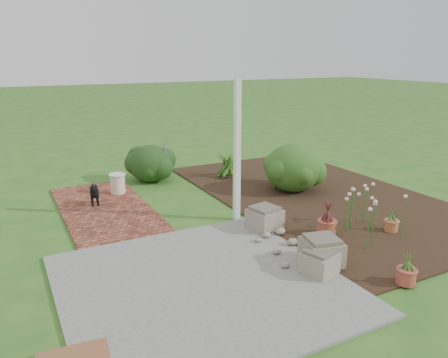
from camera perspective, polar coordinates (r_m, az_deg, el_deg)
name	(u,v)px	position (r m, az deg, el deg)	size (l,w,h in m)	color
ground	(224,224)	(7.76, 0.05, -5.89)	(80.00, 80.00, 0.00)	#27601E
concrete_patio	(201,284)	(5.83, -2.97, -13.49)	(3.50, 3.50, 0.04)	slate
brick_path	(105,208)	(8.78, -15.29, -3.70)	(1.60, 3.50, 0.04)	#5F291E
garden_bed	(318,195)	(9.47, 12.17, -2.08)	(4.00, 7.00, 0.03)	black
veranda_post	(237,152)	(7.61, 1.71, 3.53)	(0.10, 0.10, 2.50)	white
stone_trough_near	(319,263)	(6.13, 12.33, -10.62)	(0.42, 0.42, 0.28)	gray
stone_trough_mid	(321,252)	(6.37, 12.61, -9.29)	(0.51, 0.51, 0.34)	#706C54
stone_trough_far	(265,219)	(7.46, 5.33, -5.20)	(0.49, 0.49, 0.32)	#77685C
black_dog	(94,192)	(8.88, -16.59, -1.65)	(0.20, 0.51, 0.44)	black
cream_ceramic_urn	(118,184)	(9.54, -13.72, -0.59)	(0.31, 0.31, 0.41)	beige
evergreen_shrub	(293,167)	(9.55, 9.02, 1.59)	(1.22, 1.22, 1.04)	#183811
agapanthus_clump_back	(287,169)	(9.75, 8.28, 1.29)	(0.93, 0.93, 0.84)	#15421C
agapanthus_clump_front	(227,162)	(10.53, 0.46, 2.26)	(0.83, 0.83, 0.73)	#0F3F0F
pink_flower_patch	(362,213)	(7.49, 17.55, -4.23)	(1.14, 1.14, 0.73)	#113D0F
terracotta_pot_bronze	(327,227)	(7.41, 13.28, -6.15)	(0.30, 0.30, 0.24)	#9B5134
terracotta_pot_small_left	(391,225)	(7.88, 21.01, -5.68)	(0.22, 0.22, 0.19)	#B5633D
terracotta_pot_small_right	(406,276)	(6.22, 22.70, -11.63)	(0.24, 0.24, 0.21)	#A74338
purple_flowering_bush	(151,163)	(10.42, -9.57, 2.12)	(1.03, 1.03, 0.88)	black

